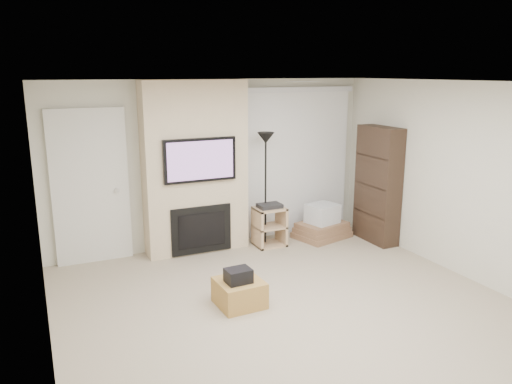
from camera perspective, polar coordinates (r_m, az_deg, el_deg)
name	(u,v)px	position (r m, az deg, el deg)	size (l,w,h in m)	color
floor	(302,319)	(5.59, 5.29, -14.23)	(5.00, 5.50, 0.00)	tan
ceiling	(308,83)	(4.95, 5.94, 12.31)	(5.00, 5.50, 0.00)	white
wall_back	(213,164)	(7.57, -4.90, 3.25)	(5.00, 2.50, 0.00)	beige
wall_left	(40,241)	(4.48, -23.44, -5.19)	(5.50, 2.50, 0.00)	beige
wall_right	(482,185)	(6.71, 24.39, 0.73)	(5.50, 2.50, 0.00)	beige
hvac_vent	(302,81)	(5.84, 5.34, 12.49)	(0.35, 0.18, 0.01)	silver
ottoman	(239,293)	(5.80, -1.91, -11.43)	(0.50, 0.50, 0.30)	#AD7F3D
black_bag	(238,276)	(5.67, -2.03, -9.53)	(0.28, 0.22, 0.16)	black
fireplace_wall	(195,169)	(7.27, -6.93, 2.65)	(1.50, 0.47, 2.50)	beige
entry_door	(90,188)	(7.18, -18.39, 0.44)	(1.02, 0.11, 2.14)	silver
vertical_blinds	(296,156)	(8.09, 4.61, 4.10)	(1.98, 0.10, 2.37)	silver
floor_lamp	(266,157)	(7.44, 1.11, 4.01)	(0.26, 0.26, 1.73)	black
av_stand	(269,224)	(7.62, 1.55, -3.64)	(0.45, 0.38, 0.66)	tan
box_stack	(322,225)	(8.09, 7.55, -3.75)	(0.95, 0.80, 0.55)	#906849
bookshelf	(378,185)	(7.93, 13.76, 0.80)	(0.30, 0.80, 1.80)	black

